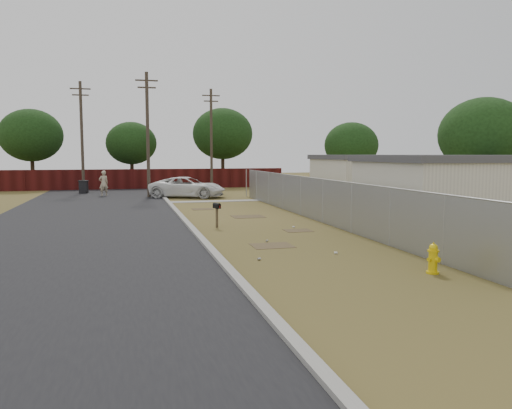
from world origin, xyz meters
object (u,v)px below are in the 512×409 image
object	(u,v)px
fire_hydrant	(433,259)
mailbox	(217,208)
trash_bin	(84,187)
pedestrian	(104,183)
pickup_truck	(188,187)

from	to	relation	value
fire_hydrant	mailbox	size ratio (longest dim) A/B	0.78
trash_bin	pedestrian	bearing A→B (deg)	-61.53
mailbox	trash_bin	bearing A→B (deg)	108.33
mailbox	pickup_truck	size ratio (longest dim) A/B	0.20
mailbox	pickup_truck	bearing A→B (deg)	87.81
mailbox	trash_bin	xyz separation A→B (m)	(-7.04, 21.25, -0.31)
pedestrian	mailbox	bearing A→B (deg)	86.05
trash_bin	fire_hydrant	bearing A→B (deg)	-70.23
pickup_truck	fire_hydrant	bearing A→B (deg)	-147.81
fire_hydrant	trash_bin	size ratio (longest dim) A/B	0.80
pedestrian	trash_bin	distance (m)	3.54
pickup_truck	trash_bin	xyz separation A→B (m)	(-7.63, 5.97, -0.22)
pickup_truck	trash_bin	size ratio (longest dim) A/B	5.19
mailbox	trash_bin	distance (m)	22.39
pickup_truck	pedestrian	bearing A→B (deg)	88.44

